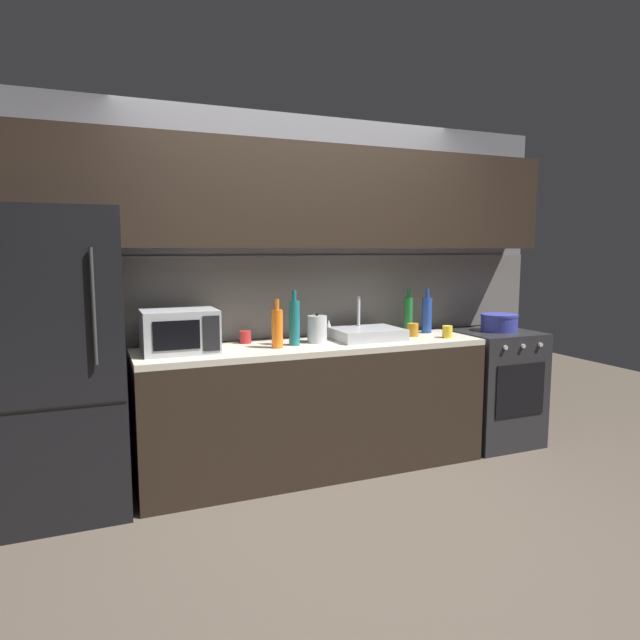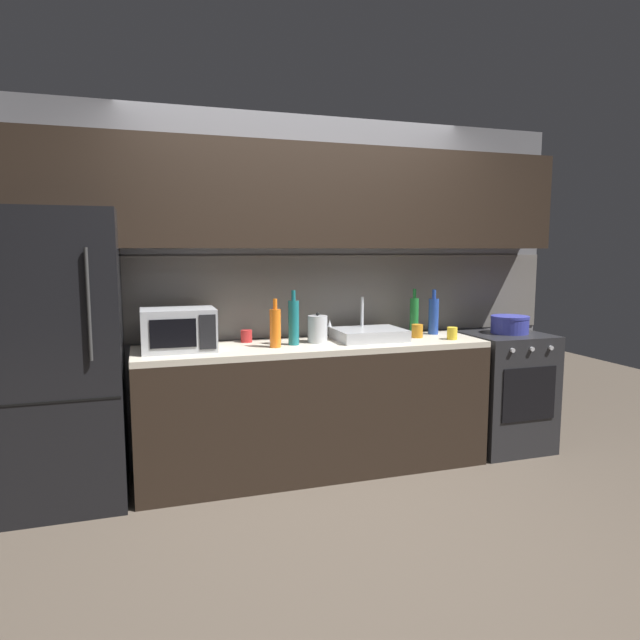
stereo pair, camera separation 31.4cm
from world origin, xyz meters
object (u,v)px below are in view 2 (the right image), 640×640
object	(u,v)px
wine_bottle_green	(414,315)
wine_bottle_teal	(294,322)
microwave	(178,329)
cooking_pot	(510,325)
wine_bottle_orange	(275,327)
mug_yellow	(452,333)
mug_amber	(417,331)
refrigerator	(63,359)
wine_bottle_blue	(434,316)
mug_red	(246,336)
oven_range	(503,390)
kettle	(318,329)

from	to	relation	value
wine_bottle_green	wine_bottle_teal	world-z (taller)	wine_bottle_teal
microwave	cooking_pot	distance (m)	2.48
wine_bottle_orange	mug_yellow	bearing A→B (deg)	-3.06
mug_amber	cooking_pot	bearing A→B (deg)	-1.63
microwave	wine_bottle_orange	distance (m)	0.62
refrigerator	wine_bottle_blue	xyz separation A→B (m)	(2.58, 0.14, 0.15)
mug_red	cooking_pot	size ratio (longest dim) A/B	0.30
wine_bottle_blue	wine_bottle_green	world-z (taller)	wine_bottle_green
oven_range	wine_bottle_green	size ratio (longest dim) A/B	2.59
refrigerator	mug_amber	size ratio (longest dim) A/B	18.23
oven_range	mug_red	distance (m)	2.05
kettle	wine_bottle_blue	distance (m)	0.96
microwave	wine_bottle_blue	size ratio (longest dim) A/B	1.35
wine_bottle_teal	mug_amber	world-z (taller)	wine_bottle_teal
refrigerator	mug_yellow	xyz separation A→B (m)	(2.58, -0.13, 0.06)
microwave	mug_yellow	size ratio (longest dim) A/B	5.22
kettle	wine_bottle_blue	xyz separation A→B (m)	(0.96, 0.10, 0.05)
wine_bottle_orange	cooking_pot	bearing A→B (deg)	1.92
mug_yellow	cooking_pot	world-z (taller)	cooking_pot
wine_bottle_green	wine_bottle_teal	xyz separation A→B (m)	(-0.99, -0.17, 0.01)
microwave	mug_yellow	distance (m)	1.91
mug_red	wine_bottle_green	bearing A→B (deg)	-1.31
oven_range	mug_yellow	world-z (taller)	mug_yellow
microwave	mug_red	world-z (taller)	microwave
microwave	wine_bottle_green	bearing A→B (deg)	4.93
kettle	wine_bottle_blue	size ratio (longest dim) A/B	0.62
wine_bottle_blue	wine_bottle_orange	bearing A→B (deg)	-171.07
microwave	kettle	distance (m)	0.94
wine_bottle_teal	mug_amber	bearing A→B (deg)	1.66
refrigerator	mug_yellow	size ratio (longest dim) A/B	20.13
refrigerator	cooking_pot	distance (m)	3.16
mug_yellow	microwave	bearing A→B (deg)	175.50
mug_yellow	mug_amber	size ratio (longest dim) A/B	0.91
refrigerator	mug_amber	xyz separation A→B (m)	(2.38, 0.02, 0.06)
oven_range	cooking_pot	distance (m)	0.52
kettle	mug_yellow	bearing A→B (deg)	-10.17
refrigerator	wine_bottle_blue	size ratio (longest dim) A/B	5.19
mug_amber	microwave	bearing A→B (deg)	-179.87
refrigerator	microwave	xyz separation A→B (m)	(0.68, 0.02, 0.15)
wine_bottle_green	mug_red	distance (m)	1.28
wine_bottle_orange	wine_bottle_teal	distance (m)	0.15
wine_bottle_blue	wine_bottle_teal	bearing A→B (deg)	-172.80
oven_range	wine_bottle_orange	distance (m)	1.92
wine_bottle_orange	mug_red	bearing A→B (deg)	119.21
oven_range	mug_red	xyz separation A→B (m)	(-1.98, 0.20, 0.49)
wine_bottle_green	kettle	bearing A→B (deg)	-170.99
mug_amber	wine_bottle_blue	bearing A→B (deg)	30.70
mug_yellow	cooking_pot	size ratio (longest dim) A/B	0.31
microwave	wine_bottle_blue	world-z (taller)	wine_bottle_blue
wine_bottle_blue	cooking_pot	distance (m)	0.61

